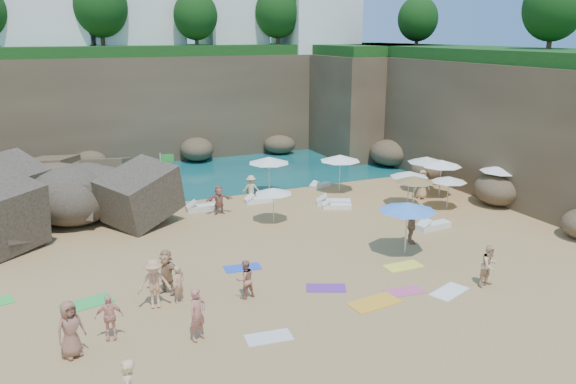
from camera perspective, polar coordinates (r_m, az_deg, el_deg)
name	(u,v)px	position (r m, az deg, el deg)	size (l,w,h in m)	color
ground	(275,256)	(25.69, -1.35, -6.48)	(120.00, 120.00, 0.00)	tan
seawater	(149,142)	(53.62, -13.90, 4.95)	(120.00, 120.00, 0.00)	#0C4751
cliff_back	(181,104)	(48.57, -10.77, 8.81)	(44.00, 8.00, 8.00)	brown
cliff_right	(482,119)	(41.48, 19.12, 7.04)	(8.00, 30.00, 8.00)	brown
cliff_corner	(366,101)	(49.74, 7.91, 9.10)	(10.00, 12.00, 8.00)	brown
rock_promontory	(15,194)	(39.22, -25.97, -0.17)	(12.00, 7.00, 2.00)	brown
clifftop_buildings	(186,14)	(49.25, -10.32, 17.38)	(28.48, 9.48, 7.00)	white
clifftop_trees	(231,12)	(43.74, -5.79, 17.78)	(35.60, 23.82, 4.40)	#11380F
rock_outcrop	(57,224)	(32.21, -22.39, -3.01)	(9.15, 6.86, 3.66)	brown
flag_pole	(164,178)	(30.33, -12.49, 1.40)	(0.72, 0.21, 3.73)	silver
parasol_0	(340,158)	(35.32, 5.31, 3.47)	(2.55, 2.55, 2.41)	silver
parasol_1	(269,160)	(34.55, -1.96, 3.27)	(2.57, 2.57, 2.43)	silver
parasol_2	(427,160)	(36.32, 13.91, 3.21)	(2.40, 2.40, 2.27)	silver
parasol_3	(441,163)	(35.37, 15.32, 2.86)	(2.46, 2.46, 2.33)	silver
parasol_5	(273,191)	(29.56, -1.49, 0.13)	(2.01, 2.01, 1.90)	silver
parasol_6	(415,179)	(31.98, 12.75, 1.29)	(2.22, 2.22, 2.10)	silver
parasol_7	(409,174)	(33.11, 12.22, 1.80)	(2.20, 2.20, 2.08)	silver
parasol_8	(502,168)	(35.05, 20.88, 2.26)	(2.46, 2.46, 2.33)	silver
parasol_10	(407,207)	(25.70, 12.05, -1.47)	(2.61, 2.61, 2.47)	silver
parasol_11	(449,179)	(33.11, 16.03, 1.27)	(2.03, 2.03, 1.92)	silver
lounger_0	(203,208)	(32.38, -8.60, -1.58)	(1.93, 0.64, 0.30)	silver
lounger_1	(259,200)	(33.54, -2.93, -0.82)	(1.78, 0.59, 0.28)	white
lounger_2	(320,186)	(36.76, 3.31, 0.66)	(1.58, 0.53, 0.25)	silver
lounger_3	(337,206)	(32.45, 5.00, -1.46)	(1.64, 0.55, 0.25)	white
lounger_4	(334,202)	(33.11, 4.66, -1.05)	(1.98, 0.66, 0.31)	white
lounger_5	(434,226)	(30.03, 14.59, -3.34)	(1.89, 0.63, 0.29)	white
towel_5	(269,337)	(19.29, -1.97, -14.55)	(1.55, 0.77, 0.03)	silver
towel_6	(326,288)	(22.64, 3.88, -9.70)	(1.56, 0.78, 0.03)	#682E98
towel_8	(243,268)	(24.48, -4.64, -7.68)	(1.56, 0.78, 0.03)	blue
towel_9	(404,291)	(22.77, 11.71, -9.86)	(1.52, 0.76, 0.03)	#D05080
towel_10	(374,303)	(21.70, 8.77, -11.06)	(1.95, 0.97, 0.03)	gold
towel_11	(87,303)	(22.70, -19.74, -10.60)	(1.85, 0.93, 0.03)	green
towel_12	(403,266)	(25.07, 11.63, -7.38)	(1.65, 0.83, 0.03)	#FFF343
towel_13	(449,292)	(23.18, 16.06, -9.69)	(1.66, 0.83, 0.03)	white
person_stand_0	(179,284)	(21.61, -11.02, -9.19)	(0.53, 0.35, 1.45)	tan
person_stand_1	(245,279)	(21.62, -4.39, -8.82)	(0.74, 0.58, 1.53)	#B9745C
person_stand_2	(251,188)	(33.61, -3.76, 0.37)	(1.03, 0.42, 1.59)	#DEB97E
person_stand_3	(412,226)	(27.46, 12.45, -3.39)	(1.04, 0.43, 1.77)	#AA7A55
person_stand_4	(422,184)	(34.99, 13.49, 0.76)	(0.88, 0.48, 1.79)	tan
person_stand_5	(219,200)	(31.42, -7.02, -0.80)	(1.51, 0.43, 1.63)	#A76853
person_lie_0	(155,301)	(21.60, -13.31, -10.76)	(1.20, 1.87, 0.50)	tan
person_lie_1	(111,334)	(20.01, -17.56, -13.57)	(0.91, 1.55, 0.38)	#F1A389
person_lie_2	(73,350)	(19.41, -21.04, -14.71)	(0.90, 1.85, 0.49)	#8B5B45
person_lie_3	(167,288)	(22.58, -12.16, -9.49)	(1.64, 1.77, 0.47)	tan
person_lie_4	(198,334)	(19.31, -9.09, -14.04)	(0.65, 1.79, 0.43)	#B06758
person_lie_5	(488,278)	(24.05, 19.66, -8.27)	(0.82, 1.69, 0.64)	#DAAB7B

